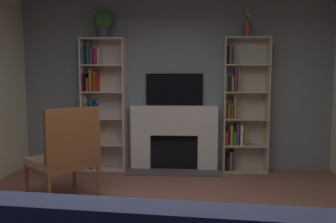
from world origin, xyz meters
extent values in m
cube|color=gray|center=(0.00, 2.75, 1.41)|extent=(5.15, 0.06, 2.81)
cube|color=white|center=(-0.54, 2.61, 0.29)|extent=(0.31, 0.21, 0.57)
cube|color=white|center=(0.54, 2.61, 0.29)|extent=(0.31, 0.21, 0.57)
cube|color=white|center=(0.00, 2.61, 0.81)|extent=(1.39, 0.21, 0.47)
cube|color=black|center=(0.00, 2.68, 0.29)|extent=(0.76, 0.08, 0.57)
cube|color=#5C4E58|center=(0.00, 2.36, 0.01)|extent=(1.49, 0.30, 0.03)
cube|color=black|center=(0.00, 2.69, 1.30)|extent=(0.92, 0.06, 0.52)
cube|color=beige|center=(-1.46, 2.55, 1.05)|extent=(0.02, 0.33, 2.11)
cube|color=beige|center=(-0.79, 2.55, 1.05)|extent=(0.02, 0.33, 2.11)
cube|color=beige|center=(-1.12, 2.71, 1.05)|extent=(0.69, 0.02, 2.11)
cube|color=beige|center=(-1.12, 2.55, 0.01)|extent=(0.65, 0.33, 0.02)
cube|color=#916640|center=(-1.43, 2.57, 0.12)|extent=(0.02, 0.27, 0.21)
cube|color=olive|center=(-1.39, 2.58, 0.15)|extent=(0.03, 0.24, 0.26)
cube|color=#552565|center=(-1.34, 2.57, 0.16)|extent=(0.04, 0.27, 0.29)
cube|color=beige|center=(-1.12, 2.55, 0.42)|extent=(0.65, 0.33, 0.02)
cube|color=beige|center=(-1.43, 2.59, 0.56)|extent=(0.02, 0.22, 0.26)
cube|color=#623877|center=(-1.39, 2.56, 0.59)|extent=(0.02, 0.28, 0.33)
cube|color=#366B4A|center=(-1.36, 2.56, 0.56)|extent=(0.03, 0.28, 0.26)
cube|color=red|center=(-1.31, 2.60, 0.61)|extent=(0.03, 0.21, 0.35)
cube|color=#956036|center=(-1.26, 2.58, 0.59)|extent=(0.03, 0.24, 0.32)
cube|color=beige|center=(-1.12, 2.55, 0.84)|extent=(0.65, 0.33, 0.02)
cube|color=beige|center=(-1.43, 2.60, 1.02)|extent=(0.03, 0.20, 0.34)
cube|color=#246551|center=(-1.38, 2.57, 0.98)|extent=(0.04, 0.27, 0.26)
cube|color=#175393|center=(-1.33, 2.58, 0.98)|extent=(0.04, 0.25, 0.26)
cube|color=navy|center=(-1.28, 2.61, 0.96)|extent=(0.03, 0.19, 0.22)
cube|color=beige|center=(-1.12, 2.55, 1.26)|extent=(0.65, 0.33, 0.02)
cube|color=black|center=(-1.43, 2.56, 1.41)|extent=(0.03, 0.28, 0.29)
cube|color=#BC3737|center=(-1.37, 2.58, 1.38)|extent=(0.04, 0.24, 0.21)
cube|color=olive|center=(-1.32, 2.57, 1.45)|extent=(0.04, 0.26, 0.35)
cube|color=#A9341A|center=(-1.26, 2.58, 1.43)|extent=(0.04, 0.25, 0.32)
cube|color=beige|center=(-1.12, 2.55, 1.68)|extent=(0.65, 0.33, 0.02)
cube|color=#2D4C7D|center=(-1.42, 2.56, 1.81)|extent=(0.04, 0.28, 0.24)
cube|color=#2B684A|center=(-1.38, 2.60, 1.87)|extent=(0.02, 0.20, 0.35)
cube|color=#386952|center=(-1.35, 2.59, 1.87)|extent=(0.02, 0.23, 0.36)
cube|color=#5E3079|center=(-1.30, 2.58, 1.83)|extent=(0.04, 0.24, 0.26)
cube|color=#A72126|center=(-1.25, 2.59, 1.80)|extent=(0.04, 0.22, 0.22)
cube|color=beige|center=(-1.20, 2.60, 1.82)|extent=(0.04, 0.20, 0.25)
cube|color=beige|center=(-1.12, 2.55, 2.10)|extent=(0.65, 0.33, 0.02)
cube|color=beige|center=(0.79, 2.58, 1.05)|extent=(0.02, 0.29, 2.11)
cube|color=beige|center=(1.46, 2.58, 1.05)|extent=(0.02, 0.29, 2.11)
cube|color=beige|center=(1.12, 2.71, 1.05)|extent=(0.69, 0.02, 2.11)
cube|color=beige|center=(1.12, 2.58, 0.01)|extent=(0.65, 0.29, 0.02)
cube|color=black|center=(0.82, 2.60, 0.16)|extent=(0.02, 0.20, 0.28)
cube|color=black|center=(0.86, 2.60, 0.13)|extent=(0.04, 0.21, 0.22)
cube|color=brown|center=(0.91, 2.60, 0.17)|extent=(0.04, 0.21, 0.30)
cube|color=#504076|center=(0.96, 2.61, 0.18)|extent=(0.03, 0.19, 0.32)
cube|color=beige|center=(1.12, 2.58, 0.42)|extent=(0.65, 0.29, 0.02)
cube|color=#B43C2C|center=(0.82, 2.58, 0.54)|extent=(0.03, 0.24, 0.22)
cube|color=#512B6C|center=(0.86, 2.62, 0.55)|extent=(0.02, 0.17, 0.25)
cube|color=olive|center=(0.91, 2.60, 0.58)|extent=(0.04, 0.20, 0.31)
cube|color=#2D784D|center=(0.96, 2.60, 0.54)|extent=(0.04, 0.20, 0.21)
cube|color=#5E3E72|center=(1.01, 2.61, 0.59)|extent=(0.04, 0.19, 0.32)
cube|color=beige|center=(1.06, 2.58, 0.59)|extent=(0.04, 0.24, 0.31)
cube|color=#986641|center=(1.11, 2.58, 0.54)|extent=(0.03, 0.24, 0.22)
cube|color=beige|center=(1.12, 2.58, 0.84)|extent=(0.65, 0.29, 0.02)
cube|color=olive|center=(0.82, 2.60, 1.01)|extent=(0.02, 0.21, 0.31)
cube|color=brown|center=(0.86, 2.59, 0.96)|extent=(0.04, 0.23, 0.22)
cube|color=#8E6041|center=(0.91, 2.62, 0.97)|extent=(0.03, 0.17, 0.23)
cube|color=#A37938|center=(0.95, 2.59, 1.02)|extent=(0.03, 0.22, 0.35)
cube|color=beige|center=(1.12, 2.58, 1.26)|extent=(0.65, 0.29, 0.02)
cube|color=#386B3D|center=(0.82, 2.59, 1.42)|extent=(0.03, 0.23, 0.29)
cube|color=black|center=(0.86, 2.60, 1.40)|extent=(0.04, 0.21, 0.25)
cube|color=olive|center=(0.91, 2.60, 1.39)|extent=(0.04, 0.21, 0.25)
cube|color=#632779|center=(0.96, 2.60, 1.45)|extent=(0.03, 0.20, 0.35)
cube|color=olive|center=(1.00, 2.62, 1.43)|extent=(0.02, 0.17, 0.32)
cube|color=beige|center=(1.12, 2.58, 1.68)|extent=(0.65, 0.29, 0.02)
cube|color=black|center=(0.83, 2.59, 1.83)|extent=(0.04, 0.22, 0.28)
cube|color=brown|center=(0.87, 2.58, 1.84)|extent=(0.03, 0.24, 0.29)
cube|color=#592F77|center=(0.91, 2.61, 1.84)|extent=(0.03, 0.19, 0.29)
cube|color=beige|center=(1.12, 2.58, 2.10)|extent=(0.65, 0.29, 0.02)
cylinder|color=#4B4D5F|center=(-1.12, 2.57, 2.19)|extent=(0.20, 0.20, 0.17)
sphere|color=#3B6E3B|center=(-1.12, 2.57, 2.40)|extent=(0.31, 0.31, 0.31)
cylinder|color=brown|center=(1.12, 2.57, 2.22)|extent=(0.12, 0.12, 0.24)
cylinder|color=#4C7F3F|center=(1.12, 2.57, 2.42)|extent=(0.01, 0.01, 0.16)
sphere|color=#E8CE4E|center=(1.12, 2.57, 2.50)|extent=(0.04, 0.04, 0.04)
cylinder|color=#4C7F3F|center=(1.13, 2.55, 2.39)|extent=(0.01, 0.01, 0.10)
sphere|color=#E8CE4E|center=(1.13, 2.55, 2.45)|extent=(0.05, 0.05, 0.05)
cylinder|color=brown|center=(-1.26, 0.79, 0.22)|extent=(0.04, 0.04, 0.44)
cylinder|color=brown|center=(-0.86, 1.29, 0.22)|extent=(0.04, 0.04, 0.44)
cylinder|color=brown|center=(-1.69, 1.14, 0.22)|extent=(0.04, 0.04, 0.44)
cylinder|color=brown|center=(-1.29, 1.63, 0.22)|extent=(0.04, 0.04, 0.44)
cube|color=tan|center=(-1.27, 1.21, 0.48)|extent=(0.89, 0.90, 0.08)
cube|color=brown|center=(-1.27, 1.21, 0.42)|extent=(0.89, 0.90, 0.04)
cube|color=brown|center=(-1.07, 1.05, 0.78)|extent=(0.47, 0.56, 0.68)
camera|label=1|loc=(0.22, -2.30, 1.39)|focal=32.84mm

